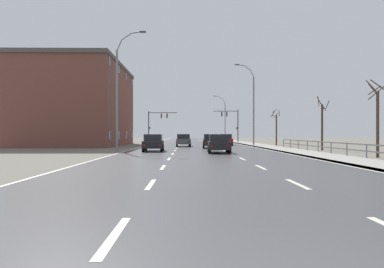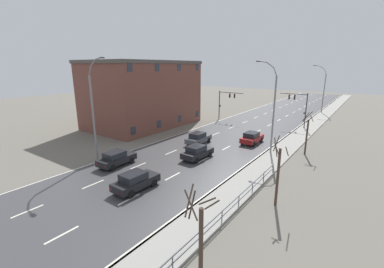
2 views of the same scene
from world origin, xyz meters
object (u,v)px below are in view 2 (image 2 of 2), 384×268
at_px(street_lamp_midground, 273,110).
at_px(street_lamp_distant, 323,90).
at_px(traffic_signal_left, 225,100).
at_px(car_far_left, 116,158).
at_px(car_distant, 252,138).
at_px(car_mid_centre, 198,138).
at_px(brick_building, 143,94).
at_px(car_far_right, 135,181).
at_px(car_near_right, 197,152).
at_px(traffic_signal_right, 300,104).
at_px(street_lamp_left_bank, 94,112).

xyz_separation_m(street_lamp_midground, street_lamp_distant, (-0.04, 33.59, -0.23)).
bearing_deg(traffic_signal_left, street_lamp_midground, -46.39).
bearing_deg(car_far_left, car_distant, 60.26).
bearing_deg(traffic_signal_left, car_mid_centre, -73.39).
distance_m(car_mid_centre, brick_building, 15.60).
xyz_separation_m(car_far_right, car_near_right, (-0.01, 9.29, 0.00)).
xyz_separation_m(car_far_right, car_far_left, (-5.76, 2.65, 0.00)).
height_order(street_lamp_distant, car_distant, street_lamp_distant).
xyz_separation_m(car_mid_centre, car_far_left, (-2.62, -11.52, 0.00)).
distance_m(traffic_signal_left, car_distant, 16.59).
distance_m(traffic_signal_right, brick_building, 26.57).
bearing_deg(car_distant, car_far_left, -116.37).
relative_size(traffic_signal_right, car_mid_centre, 1.42).
relative_size(street_lamp_distant, car_near_right, 2.48).
bearing_deg(street_lamp_distant, car_mid_centre, -104.31).
bearing_deg(traffic_signal_left, street_lamp_left_bank, -91.63).
distance_m(car_distant, car_far_left, 17.99).
bearing_deg(car_far_right, traffic_signal_left, 106.80).
bearing_deg(street_lamp_distant, car_near_right, -98.34).
xyz_separation_m(street_lamp_midground, brick_building, (-23.39, 2.19, 0.27)).
distance_m(street_lamp_left_bank, car_distant, 20.21).
relative_size(street_lamp_left_bank, car_far_left, 2.66).
height_order(street_lamp_left_bank, traffic_signal_left, street_lamp_left_bank).
xyz_separation_m(street_lamp_midground, car_mid_centre, (-9.09, -1.89, -4.47)).
xyz_separation_m(traffic_signal_right, car_far_right, (-5.32, -31.88, -3.22)).
height_order(street_lamp_midground, traffic_signal_right, street_lamp_midground).
relative_size(car_distant, car_far_left, 1.00).
bearing_deg(car_far_right, street_lamp_left_bank, 165.64).
bearing_deg(car_near_right, car_mid_centre, 125.42).
xyz_separation_m(car_distant, brick_building, (-20.09, -0.30, 4.74)).
bearing_deg(street_lamp_midground, car_distant, 142.88).
height_order(street_lamp_left_bank, car_mid_centre, street_lamp_left_bank).
height_order(street_lamp_midground, car_near_right, street_lamp_midground).
bearing_deg(street_lamp_distant, car_far_right, -96.79).
height_order(street_lamp_distant, traffic_signal_right, street_lamp_distant).
distance_m(car_far_right, car_mid_centre, 14.52).
xyz_separation_m(street_lamp_midground, car_distant, (-3.30, 2.50, -4.47)).
distance_m(car_far_right, car_far_left, 6.34).
xyz_separation_m(traffic_signal_left, brick_building, (-9.33, -12.56, 1.71)).
distance_m(car_far_left, brick_building, 20.06).
height_order(street_lamp_midground, brick_building, brick_building).
xyz_separation_m(street_lamp_distant, car_far_right, (-5.91, -49.65, -4.24)).
bearing_deg(car_far_left, brick_building, 124.94).
bearing_deg(street_lamp_distant, car_distant, -95.99).
xyz_separation_m(street_lamp_midground, traffic_signal_right, (-0.62, 15.82, -1.25)).
relative_size(traffic_signal_left, car_distant, 1.34).
xyz_separation_m(traffic_signal_right, traffic_signal_left, (-13.43, -1.07, -0.19)).
xyz_separation_m(street_lamp_midground, traffic_signal_left, (-14.05, 14.75, -1.44)).
height_order(street_lamp_distant, traffic_signal_left, street_lamp_distant).
bearing_deg(traffic_signal_right, car_mid_centre, -115.55).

